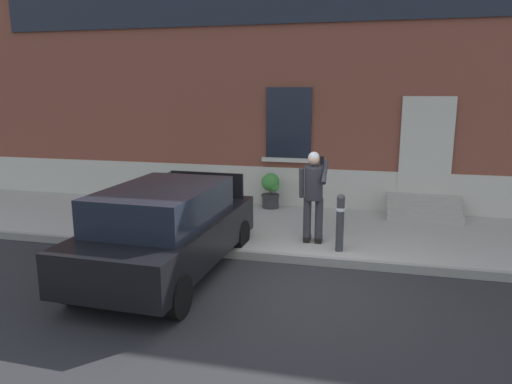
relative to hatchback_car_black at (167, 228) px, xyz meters
name	(u,v)px	position (x,y,z in m)	size (l,w,h in m)	color
ground_plane	(288,284)	(1.99, 0.07, -0.79)	(80.00, 80.00, 0.00)	#232326
sidewalk	(311,230)	(1.99, 2.87, -0.71)	(24.00, 3.60, 0.15)	#99968E
curb_edge	(297,259)	(1.99, 1.01, -0.71)	(24.00, 0.12, 0.15)	gray
building_facade	(328,59)	(1.99, 5.36, 2.94)	(24.00, 1.52, 7.50)	brown
entrance_stoop	(423,209)	(4.36, 4.30, -0.45)	(1.62, 0.96, 0.48)	#9E998E
hatchback_car_black	(167,228)	(0.00, 0.00, 0.00)	(1.90, 4.12, 1.50)	black
bollard_near_person	(340,221)	(2.68, 1.42, -0.08)	(0.15, 0.15, 1.04)	#333338
bollard_far_left	(163,209)	(-0.72, 1.42, -0.08)	(0.15, 0.15, 1.04)	#333338
person_on_phone	(313,191)	(2.15, 1.76, 0.36)	(0.51, 0.49, 1.75)	#2D2D33
planter_cream	(172,187)	(-1.63, 3.95, -0.18)	(0.44, 0.44, 0.86)	beige
planter_charcoal	(271,190)	(0.81, 4.27, -0.18)	(0.44, 0.44, 0.86)	#2D2D30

